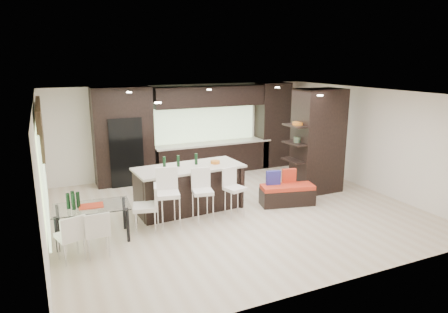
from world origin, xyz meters
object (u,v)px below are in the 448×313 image
floor_vase (304,168)px  chair_far (71,239)px  stool_right (235,197)px  bench (287,195)px  chair_near (97,235)px  chair_end (145,210)px  dining_table (93,223)px  kitchen_island (189,188)px  stool_mid (203,201)px  stool_left (168,205)px

floor_vase → chair_far: size_ratio=1.55×
stool_right → floor_vase: (2.47, 0.85, 0.17)m
stool_right → bench: bearing=-10.5°
bench → floor_vase: 1.28m
stool_right → bench: size_ratio=0.69×
chair_near → chair_end: 1.24m
stool_right → chair_far: 3.53m
stool_right → chair_far: size_ratio=1.12×
chair_end → dining_table: bearing=103.8°
kitchen_island → bench: 2.36m
floor_vase → chair_near: size_ratio=1.55×
kitchen_island → chair_near: bearing=-150.7°
stool_mid → chair_far: bearing=-156.9°
floor_vase → chair_end: floor_vase is taller
stool_right → dining_table: stool_right is taller
chair_near → chair_far: bearing=179.5°
stool_mid → chair_near: size_ratio=1.19×
kitchen_island → stool_mid: kitchen_island is taller
stool_left → stool_mid: bearing=12.8°
chair_end → stool_right: bearing=-77.8°
bench → chair_near: (-4.50, -0.77, 0.15)m
stool_left → floor_vase: size_ratio=0.83×
stool_right → floor_vase: floor_vase is taller
chair_end → chair_near: bearing=137.7°
kitchen_island → floor_vase: size_ratio=2.03×
bench → chair_end: 3.47m
stool_left → stool_mid: (0.76, 0.02, -0.04)m
bench → floor_vase: bearing=49.2°
chair_end → floor_vase: bearing=-66.1°
stool_mid → bench: (2.24, 0.15, -0.22)m
stool_left → chair_far: stool_left is taller
stool_mid → chair_end: (-1.23, 0.07, -0.03)m
chair_near → chair_far: 0.44m
floor_vase → chair_near: 5.69m
stool_mid → dining_table: bearing=-171.7°
floor_vase → stool_mid: bearing=-165.0°
chair_far → stool_mid: bearing=-3.6°
stool_mid → chair_end: 1.23m
stool_right → stool_mid: bearing=165.3°
chair_end → stool_left: bearing=-86.3°
stool_right → kitchen_island: bearing=116.9°
chair_far → kitchen_island: bearing=11.9°
chair_far → chair_end: (1.48, 0.69, 0.05)m
dining_table → chair_near: chair_near is taller
stool_right → chair_near: size_ratio=1.12×
stool_mid → dining_table: (-2.26, 0.07, -0.13)m
bench → chair_near: 4.57m
kitchen_island → chair_end: (-1.23, -0.78, -0.07)m
chair_near → dining_table: bearing=89.5°
kitchen_island → floor_vase: bearing=-3.3°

